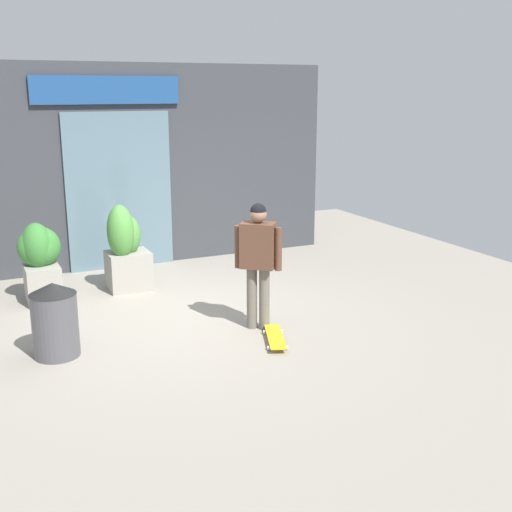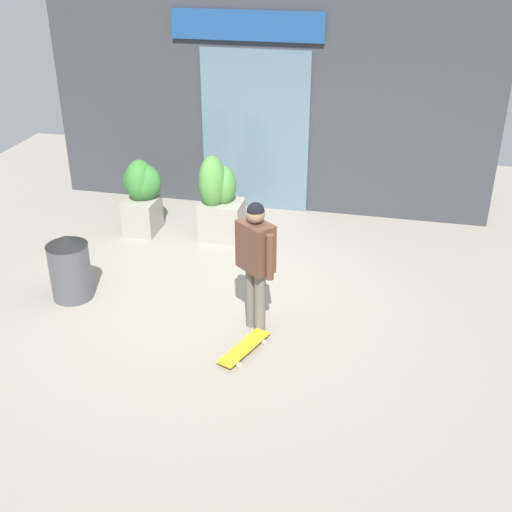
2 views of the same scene
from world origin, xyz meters
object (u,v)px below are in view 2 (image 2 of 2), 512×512
at_px(planter_box_left, 219,200).
at_px(trash_bin, 70,267).
at_px(skateboard, 244,348).
at_px(planter_box_right, 142,190).
at_px(skateboarder, 256,255).

relative_size(planter_box_left, trash_bin, 1.52).
relative_size(skateboard, planter_box_right, 0.71).
distance_m(skateboard, planter_box_left, 3.05).
xyz_separation_m(skateboarder, trash_bin, (-2.43, 0.18, -0.53)).
bearing_deg(trash_bin, skateboarder, -4.18).
relative_size(skateboard, trash_bin, 0.93).
bearing_deg(skateboarder, skateboard, 37.83).
relative_size(skateboarder, planter_box_left, 1.22).
xyz_separation_m(skateboard, trash_bin, (-2.41, 0.68, 0.37)).
bearing_deg(skateboard, trash_bin, -85.33).
height_order(planter_box_left, trash_bin, planter_box_left).
distance_m(skateboarder, skateboard, 1.04).
bearing_deg(skateboarder, planter_box_left, -115.43).
bearing_deg(planter_box_right, skateboard, -50.89).
height_order(skateboarder, trash_bin, skateboarder).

